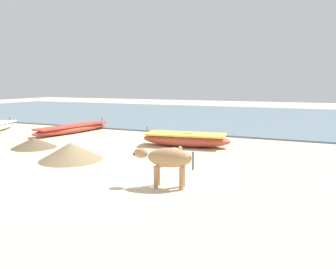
{
  "coord_description": "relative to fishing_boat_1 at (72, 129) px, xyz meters",
  "views": [
    {
      "loc": [
        5.91,
        -7.85,
        2.53
      ],
      "look_at": [
        0.99,
        3.42,
        0.6
      ],
      "focal_mm": 34.51,
      "sensor_mm": 36.0,
      "label": 1
    }
  ],
  "objects": [
    {
      "name": "sea_water",
      "position": [
        5.32,
        11.94,
        -0.19
      ],
      "size": [
        60.0,
        20.0,
        0.08
      ],
      "primitive_type": "cube",
      "color": "slate",
      "rests_on": "ground"
    },
    {
      "name": "debris_pile_0",
      "position": [
        1.2,
        -3.74,
        -0.03
      ],
      "size": [
        2.13,
        2.13,
        0.4
      ],
      "primitive_type": "cone",
      "rotation": [
        0.0,
        0.0,
        4.97
      ],
      "color": "brown",
      "rests_on": "ground"
    },
    {
      "name": "fishing_boat_5",
      "position": [
        6.69,
        -1.05,
        0.07
      ],
      "size": [
        3.76,
        1.6,
        0.75
      ],
      "rotation": [
        0.0,
        0.0,
        3.28
      ],
      "color": "#B74733",
      "rests_on": "ground"
    },
    {
      "name": "ground",
      "position": [
        5.32,
        -5.38,
        -0.23
      ],
      "size": [
        80.0,
        80.0,
        0.0
      ],
      "primitive_type": "plane",
      "color": "beige"
    },
    {
      "name": "debris_pile_1",
      "position": [
        3.98,
        -4.82,
        0.06
      ],
      "size": [
        2.83,
        2.83,
        0.58
      ],
      "primitive_type": "cone",
      "rotation": [
        0.0,
        0.0,
        0.46
      ],
      "color": "#7A6647",
      "rests_on": "ground"
    },
    {
      "name": "fishing_boat_1",
      "position": [
        0.0,
        0.0,
        0.0
      ],
      "size": [
        1.67,
        4.75,
        0.61
      ],
      "rotation": [
        0.0,
        0.0,
        1.39
      ],
      "color": "#B74733",
      "rests_on": "ground"
    },
    {
      "name": "cow_adult_tan",
      "position": [
        8.13,
        -6.18,
        0.48
      ],
      "size": [
        1.51,
        0.64,
        0.99
      ],
      "rotation": [
        0.0,
        0.0,
        3.34
      ],
      "color": "tan",
      "rests_on": "ground"
    },
    {
      "name": "calf_near_dun",
      "position": [
        7.39,
        -4.03,
        0.17
      ],
      "size": [
        0.37,
        0.84,
        0.55
      ],
      "rotation": [
        0.0,
        0.0,
        1.35
      ],
      "color": "tan",
      "rests_on": "ground"
    }
  ]
}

